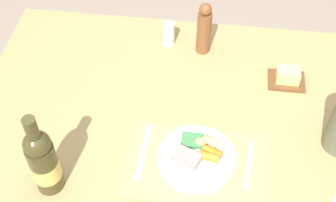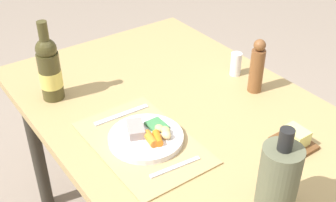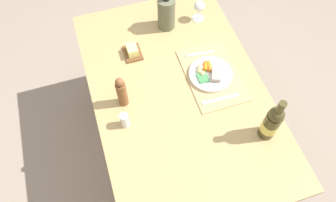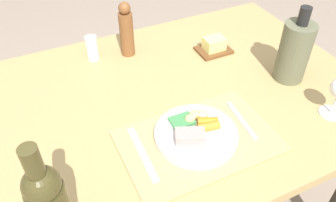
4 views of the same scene
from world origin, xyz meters
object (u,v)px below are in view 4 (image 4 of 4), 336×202
dining_table (156,120)px  pepper_mill (126,30)px  dinner_plate (196,133)px  butter_dish (214,46)px  knife (241,120)px  fork (142,154)px  salt_shaker (92,48)px  cooler_bottle (294,51)px

dining_table → pepper_mill: 0.36m
dinner_plate → butter_dish: butter_dish is taller
knife → butter_dish: bearing=76.7°
fork → salt_shaker: size_ratio=2.17×
pepper_mill → butter_dish: bearing=-22.8°
dining_table → cooler_bottle: 0.53m
fork → pepper_mill: 0.54m
dinner_plate → salt_shaker: size_ratio=2.55×
dining_table → butter_dish: (0.33, 0.18, 0.11)m
fork → dinner_plate: bearing=0.5°
knife → butter_dish: butter_dish is taller
dinner_plate → cooler_bottle: size_ratio=0.90×
dining_table → pepper_mill: (0.02, 0.31, 0.19)m
knife → fork: bearing=-175.7°
knife → cooler_bottle: size_ratio=0.63×
dinner_plate → pepper_mill: size_ratio=1.14×
pepper_mill → dining_table: bearing=-93.8°
cooler_bottle → dining_table: bearing=170.2°
dinner_plate → salt_shaker: 0.56m
fork → salt_shaker: 0.53m
fork → salt_shaker: bearing=90.7°
dinner_plate → butter_dish: 0.48m
butter_dish → knife: bearing=-108.8°
salt_shaker → butter_dish: bearing=-19.1°
dinner_plate → knife: (0.16, -0.00, -0.01)m
dinner_plate → knife: 0.16m
pepper_mill → cooler_bottle: 0.61m
salt_shaker → cooler_bottle: 0.73m
dining_table → pepper_mill: bearing=86.2°
pepper_mill → fork: bearing=-106.2°
knife → salt_shaker: bearing=126.0°
dining_table → cooler_bottle: size_ratio=5.43×
fork → dining_table: bearing=59.6°
fork → cooler_bottle: cooler_bottle is taller
dining_table → knife: 0.30m
pepper_mill → salt_shaker: bearing=170.1°
butter_dish → pepper_mill: pepper_mill is taller
fork → pepper_mill: pepper_mill is taller
dinner_plate → fork: dinner_plate is taller
cooler_bottle → salt_shaker: bearing=145.3°
dinner_plate → cooler_bottle: cooler_bottle is taller
fork → knife: bearing=0.9°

